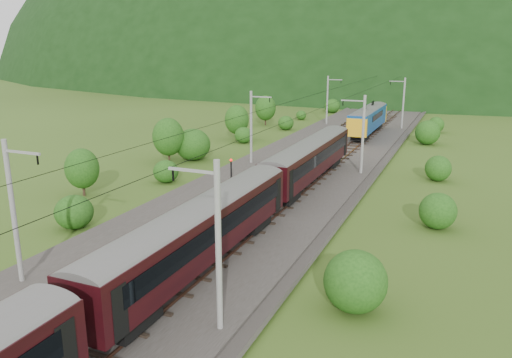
% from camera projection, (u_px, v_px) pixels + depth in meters
% --- Properties ---
extents(ground, '(600.00, 600.00, 0.00)m').
position_uv_depth(ground, '(112.00, 307.00, 25.57)').
color(ground, '#365119').
rests_on(ground, ground).
extents(railbed, '(14.00, 220.00, 0.30)m').
position_uv_depth(railbed, '(206.00, 238.00, 34.43)').
color(railbed, '#38332D').
rests_on(railbed, ground).
extents(track_left, '(2.40, 220.00, 0.27)m').
position_uv_depth(track_left, '(176.00, 230.00, 35.28)').
color(track_left, brown).
rests_on(track_left, railbed).
extents(track_right, '(2.40, 220.00, 0.27)m').
position_uv_depth(track_right, '(237.00, 240.00, 33.46)').
color(track_right, brown).
rests_on(track_right, railbed).
extents(catenary_left, '(2.54, 192.28, 8.00)m').
position_uv_depth(catenary_left, '(252.00, 126.00, 55.20)').
color(catenary_left, gray).
rests_on(catenary_left, railbed).
extents(catenary_right, '(2.54, 192.28, 8.00)m').
position_uv_depth(catenary_right, '(362.00, 133.00, 50.57)').
color(catenary_right, gray).
rests_on(catenary_right, railbed).
extents(overhead_wires, '(4.83, 198.00, 0.03)m').
position_uv_depth(overhead_wires, '(203.00, 139.00, 32.65)').
color(overhead_wires, black).
rests_on(overhead_wires, ground).
extents(mountain_main, '(504.00, 360.00, 244.00)m').
position_uv_depth(mountain_main, '(439.00, 73.00, 256.82)').
color(mountain_main, black).
rests_on(mountain_main, ground).
extents(mountain_ridge, '(336.00, 280.00, 132.00)m').
position_uv_depth(mountain_ridge, '(256.00, 67.00, 337.84)').
color(mountain_ridge, black).
rests_on(mountain_ridge, ground).
extents(train, '(2.74, 131.46, 4.74)m').
position_uv_depth(train, '(63.00, 310.00, 18.90)').
color(train, black).
rests_on(train, ground).
extents(hazard_post_near, '(0.17, 0.17, 1.55)m').
position_uv_depth(hazard_post_near, '(305.00, 157.00, 55.64)').
color(hazard_post_near, red).
rests_on(hazard_post_near, railbed).
extents(hazard_post_far, '(0.16, 0.16, 1.52)m').
position_uv_depth(hazard_post_far, '(372.00, 118.00, 86.10)').
color(hazard_post_far, red).
rests_on(hazard_post_far, railbed).
extents(signal, '(0.25, 0.25, 2.30)m').
position_uv_depth(signal, '(231.00, 168.00, 47.81)').
color(signal, black).
rests_on(signal, railbed).
extents(vegetation_left, '(12.68, 146.82, 6.84)m').
position_uv_depth(vegetation_left, '(66.00, 174.00, 42.18)').
color(vegetation_left, '#1D4913').
rests_on(vegetation_left, ground).
extents(vegetation_right, '(6.49, 104.28, 3.14)m').
position_uv_depth(vegetation_right, '(393.00, 230.00, 32.62)').
color(vegetation_right, '#1D4913').
rests_on(vegetation_right, ground).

